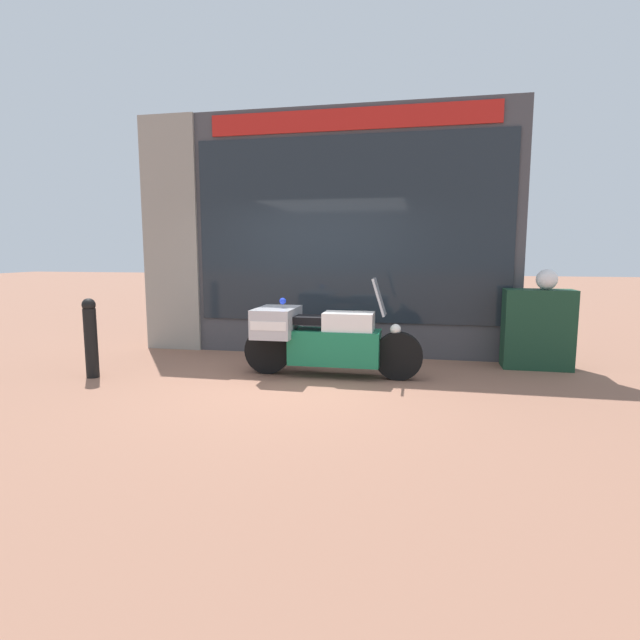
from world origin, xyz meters
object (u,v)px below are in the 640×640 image
street_bollard (91,337)px  utility_cabinet (538,329)px  paramedic_motorcycle (318,336)px  white_helmet (547,279)px

street_bollard → utility_cabinet: bearing=16.6°
paramedic_motorcycle → utility_cabinet: 3.14m
paramedic_motorcycle → white_helmet: white_helmet is taller
paramedic_motorcycle → utility_cabinet: paramedic_motorcycle is taller
paramedic_motorcycle → street_bollard: size_ratio=2.27×
utility_cabinet → white_helmet: size_ratio=3.93×
white_helmet → utility_cabinet: bearing=150.7°
utility_cabinet → street_bollard: (-5.85, -1.74, -0.02)m
paramedic_motorcycle → white_helmet: 3.28m
white_helmet → paramedic_motorcycle: bearing=-161.5°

